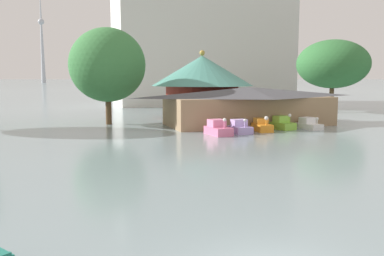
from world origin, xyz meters
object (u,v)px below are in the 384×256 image
(shoreline_tree_right, at_px, (333,64))
(pedal_boat_pink, at_px, (218,129))
(boathouse, at_px, (249,105))
(background_building_block, at_px, (203,34))
(green_roof_pavilion, at_px, (202,82))
(distant_broadcast_tower, at_px, (41,29))
(pedal_boat_orange, at_px, (262,126))
(pedal_boat_lime, at_px, (282,124))
(pedal_boat_white, at_px, (309,124))
(pedal_boat_lavender, at_px, (240,128))
(shoreline_tree_mid, at_px, (107,65))

(shoreline_tree_right, bearing_deg, pedal_boat_pink, -145.33)
(boathouse, distance_m, background_building_block, 39.10)
(background_building_block, bearing_deg, green_roof_pavilion, -109.50)
(boathouse, xyz_separation_m, background_building_block, (7.30, 36.61, 11.64))
(distant_broadcast_tower, bearing_deg, pedal_boat_orange, -84.53)
(pedal_boat_pink, relative_size, pedal_boat_lime, 1.13)
(pedal_boat_pink, height_order, green_roof_pavilion, green_roof_pavilion)
(pedal_boat_white, bearing_deg, pedal_boat_orange, -97.77)
(pedal_boat_lavender, bearing_deg, distant_broadcast_tower, -177.17)
(pedal_boat_lime, relative_size, green_roof_pavilion, 0.21)
(pedal_boat_orange, xyz_separation_m, shoreline_tree_right, (20.62, 16.73, 6.83))
(pedal_boat_pink, distance_m, shoreline_tree_right, 32.08)
(pedal_boat_orange, height_order, green_roof_pavilion, green_roof_pavilion)
(boathouse, xyz_separation_m, shoreline_tree_mid, (-15.13, 5.34, 4.53))
(pedal_boat_lavender, relative_size, shoreline_tree_mid, 0.23)
(pedal_boat_pink, bearing_deg, background_building_block, 155.57)
(pedal_boat_pink, bearing_deg, pedal_boat_white, 89.54)
(pedal_boat_orange, height_order, boathouse, boathouse)
(pedal_boat_pink, bearing_deg, shoreline_tree_right, 117.71)
(background_building_block, bearing_deg, pedal_boat_lavender, -104.60)
(pedal_boat_orange, distance_m, pedal_boat_lime, 2.81)
(pedal_boat_pink, relative_size, pedal_boat_lavender, 1.25)
(pedal_boat_lavender, xyz_separation_m, pedal_boat_orange, (2.74, 0.72, 0.00))
(shoreline_tree_mid, distance_m, shoreline_tree_right, 35.18)
(shoreline_tree_right, relative_size, distant_broadcast_tower, 0.09)
(pedal_boat_white, relative_size, shoreline_tree_mid, 0.27)
(background_building_block, bearing_deg, boathouse, -101.27)
(pedal_boat_white, height_order, boathouse, boathouse)
(shoreline_tree_right, relative_size, background_building_block, 0.31)
(pedal_boat_orange, distance_m, pedal_boat_white, 5.54)
(pedal_boat_pink, xyz_separation_m, pedal_boat_white, (10.71, 1.22, -0.10))
(green_roof_pavilion, bearing_deg, pedal_boat_lavender, -94.55)
(pedal_boat_lavender, bearing_deg, green_roof_pavilion, 173.25)
(green_roof_pavilion, relative_size, shoreline_tree_right, 1.19)
(pedal_boat_orange, relative_size, shoreline_tree_mid, 0.27)
(pedal_boat_pink, xyz_separation_m, shoreline_tree_mid, (-8.87, 11.82, 6.20))
(pedal_boat_lime, xyz_separation_m, distant_broadcast_tower, (-37.10, 358.30, 47.15))
(shoreline_tree_mid, distance_m, distant_broadcast_tower, 351.24)
(pedal_boat_white, distance_m, shoreline_tree_right, 23.47)
(pedal_boat_lavender, relative_size, pedal_boat_white, 0.84)
(boathouse, height_order, background_building_block, background_building_block)
(pedal_boat_orange, xyz_separation_m, green_roof_pavilion, (-1.58, 13.83, 4.22))
(pedal_boat_pink, relative_size, distant_broadcast_tower, 0.02)
(pedal_boat_lavender, xyz_separation_m, background_building_block, (11.13, 42.71, 13.35))
(green_roof_pavilion, distance_m, shoreline_tree_mid, 13.00)
(shoreline_tree_mid, relative_size, background_building_block, 0.31)
(shoreline_tree_right, distance_m, background_building_block, 28.80)
(pedal_boat_lime, distance_m, distant_broadcast_tower, 363.29)
(pedal_boat_lavender, height_order, pedal_boat_white, pedal_boat_lavender)
(pedal_boat_white, distance_m, green_roof_pavilion, 16.03)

